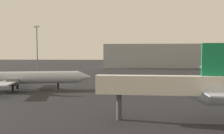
{
  "coord_description": "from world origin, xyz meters",
  "views": [
    {
      "loc": [
        -0.81,
        -7.41,
        8.62
      ],
      "look_at": [
        -5.23,
        53.7,
        4.92
      ],
      "focal_mm": 35.78,
      "sensor_mm": 36.0,
      "label": 1
    }
  ],
  "objects": [
    {
      "name": "airplane_on_taxiway",
      "position": [
        -26.27,
        43.02,
        2.95
      ],
      "size": [
        33.1,
        21.49,
        9.0
      ],
      "rotation": [
        0.0,
        0.0,
        0.19
      ],
      "color": "#B2BCCC",
      "rests_on": "ground_plane"
    },
    {
      "name": "light_mast_left",
      "position": [
        -41.87,
        90.87,
        11.86
      ],
      "size": [
        2.4,
        0.5,
        21.16
      ],
      "color": "slate",
      "rests_on": "ground_plane"
    },
    {
      "name": "jet_bridge",
      "position": [
        7.06,
        20.91,
        4.53
      ],
      "size": [
        22.06,
        2.87,
        6.03
      ],
      "rotation": [
        0.0,
        0.0,
        -0.03
      ],
      "color": "silver",
      "rests_on": "ground_plane"
    },
    {
      "name": "terminal_building",
      "position": [
        15.44,
        134.37,
        7.14
      ],
      "size": [
        61.58,
        22.54,
        14.28
      ],
      "primitive_type": "cube",
      "color": "#999EA3",
      "rests_on": "ground_plane"
    }
  ]
}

